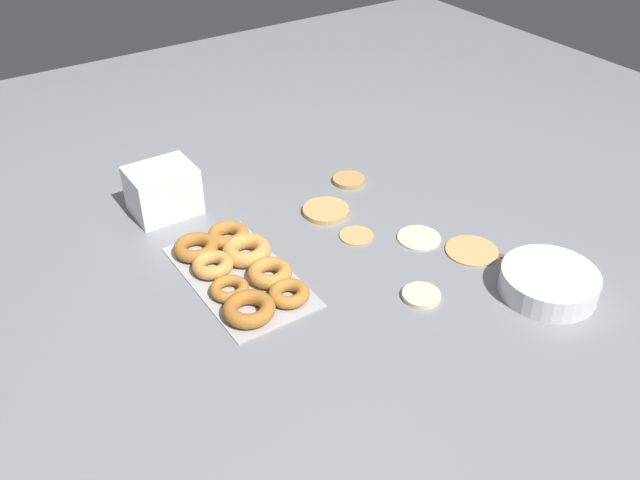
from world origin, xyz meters
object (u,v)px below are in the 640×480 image
at_px(pancake_1, 419,237).
at_px(spatula, 536,263).
at_px(pancake_3, 472,250).
at_px(donut_tray, 239,268).
at_px(pancake_4, 357,235).
at_px(pancake_0, 349,180).
at_px(pancake_5, 326,211).
at_px(container_stack, 163,190).
at_px(pancake_2, 421,295).
at_px(batter_bowl, 549,282).

bearing_deg(pancake_1, spatula, 34.80).
distance_m(pancake_3, donut_tray, 0.53).
xyz_separation_m(pancake_4, donut_tray, (-0.02, -0.30, 0.01)).
bearing_deg(spatula, pancake_0, 160.65).
relative_size(pancake_1, pancake_5, 0.88).
bearing_deg(container_stack, pancake_2, 27.26).
bearing_deg(donut_tray, pancake_3, 65.91).
bearing_deg(batter_bowl, pancake_4, -151.18).
height_order(donut_tray, container_stack, container_stack).
height_order(pancake_2, spatula, pancake_2).
relative_size(pancake_3, pancake_4, 1.48).
bearing_deg(pancake_1, pancake_4, -127.22).
distance_m(pancake_2, pancake_4, 0.25).
bearing_deg(pancake_2, pancake_4, 175.84).
bearing_deg(pancake_1, donut_tray, -104.92).
bearing_deg(batter_bowl, pancake_0, -172.36).
bearing_deg(batter_bowl, container_stack, -143.65).
relative_size(batter_bowl, spatula, 0.88).
relative_size(donut_tray, spatula, 1.63).
relative_size(pancake_0, spatula, 0.37).
bearing_deg(container_stack, pancake_5, 55.40).
bearing_deg(pancake_5, pancake_0, 124.17).
relative_size(batter_bowl, container_stack, 1.29).
xyz_separation_m(pancake_1, spatula, (0.22, 0.15, -0.00)).
distance_m(pancake_2, spatula, 0.29).
relative_size(donut_tray, batter_bowl, 1.85).
xyz_separation_m(pancake_5, container_stack, (-0.22, -0.33, 0.05)).
height_order(pancake_2, pancake_5, pancake_5).
xyz_separation_m(pancake_0, pancake_4, (0.22, -0.13, -0.00)).
height_order(pancake_4, pancake_5, pancake_5).
relative_size(pancake_0, batter_bowl, 0.42).
distance_m(pancake_0, pancake_1, 0.30).
bearing_deg(pancake_4, pancake_0, 148.60).
distance_m(pancake_4, batter_bowl, 0.44).
relative_size(pancake_2, pancake_3, 0.68).
xyz_separation_m(pancake_2, container_stack, (-0.60, -0.31, 0.05)).
height_order(pancake_5, container_stack, container_stack).
height_order(pancake_1, batter_bowl, batter_bowl).
bearing_deg(batter_bowl, pancake_3, -171.47).
height_order(pancake_2, container_stack, container_stack).
distance_m(pancake_3, container_stack, 0.75).
distance_m(batter_bowl, container_stack, 0.91).
bearing_deg(donut_tray, pancake_5, 109.17).
height_order(pancake_1, container_stack, container_stack).
xyz_separation_m(pancake_4, pancake_5, (-0.12, -0.00, 0.00)).
distance_m(container_stack, spatula, 0.89).
bearing_deg(batter_bowl, pancake_5, -157.17).
height_order(pancake_5, donut_tray, donut_tray).
relative_size(pancake_2, spatula, 0.35).
bearing_deg(spatula, pancake_2, -134.69).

